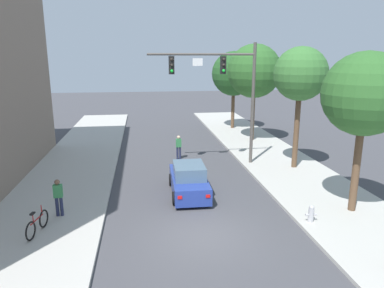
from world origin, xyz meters
TOP-DOWN VIEW (x-y plane):
  - ground_plane at (0.00, 0.00)m, footprint 120.00×120.00m
  - sidewalk_left at (-6.50, 0.00)m, footprint 5.00×60.00m
  - sidewalk_right at (6.50, 0.00)m, footprint 5.00×60.00m
  - traffic_signal_mast at (2.75, 8.88)m, footprint 6.58×0.38m
  - car_lead_blue at (-0.03, 4.41)m, footprint 1.90×4.27m
  - pedestrian_sidewalk_left_walker at (-5.90, 2.35)m, footprint 0.36×0.22m
  - pedestrian_crossing_road at (0.12, 10.81)m, footprint 0.36×0.22m
  - bicycle_leaning at (-6.40, 0.84)m, footprint 0.41×1.75m
  - fire_hydrant at (4.53, 0.32)m, footprint 0.48×0.24m
  - street_tree_nearest at (6.88, 1.14)m, footprint 3.50×3.50m
  - street_tree_second at (6.99, 7.57)m, footprint 3.16×3.16m
  - street_tree_third at (6.63, 15.11)m, footprint 4.23×4.23m
  - street_tree_farthest at (6.33, 20.30)m, footprint 4.12×4.12m

SIDE VIEW (x-z plane):
  - ground_plane at x=0.00m, z-range 0.00..0.00m
  - sidewalk_left at x=-6.50m, z-range 0.00..0.15m
  - sidewalk_right at x=6.50m, z-range 0.00..0.15m
  - fire_hydrant at x=4.53m, z-range 0.15..0.87m
  - bicycle_leaning at x=-6.40m, z-range 0.05..1.03m
  - car_lead_blue at x=-0.03m, z-range -0.08..1.52m
  - pedestrian_crossing_road at x=0.12m, z-range 0.09..1.73m
  - pedestrian_sidewalk_left_walker at x=-5.90m, z-range 0.24..1.88m
  - street_tree_farthest at x=6.33m, z-range 1.68..8.88m
  - street_tree_nearest at x=6.88m, z-range 1.83..8.73m
  - traffic_signal_mast at x=2.75m, z-range 1.59..9.09m
  - street_tree_third at x=6.63m, z-range 1.86..9.55m
  - street_tree_second at x=6.99m, z-range 2.15..9.42m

